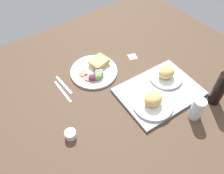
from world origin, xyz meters
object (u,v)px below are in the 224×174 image
at_px(bread_plate_near, 166,75).
at_px(drinking_glass, 197,109).
at_px(serving_tray, 159,92).
at_px(espresso_cup, 71,134).
at_px(plate_with_salad, 95,70).
at_px(sticky_note, 132,57).
at_px(soda_bottle, 220,89).
at_px(knife, 63,91).
at_px(fork, 64,85).
at_px(bread_plate_far, 153,102).

xyz_separation_m(bread_plate_near, drinking_glass, (0.06, 0.27, 0.02)).
bearing_deg(serving_tray, espresso_cup, -6.12).
distance_m(plate_with_salad, drinking_glass, 0.63).
relative_size(serving_tray, sticky_note, 8.04).
bearing_deg(soda_bottle, knife, -41.19).
relative_size(serving_tray, drinking_glass, 3.46).
bearing_deg(plate_with_salad, sticky_note, 174.53).
bearing_deg(sticky_note, serving_tray, 76.88).
xyz_separation_m(soda_bottle, fork, (0.61, -0.60, -0.10)).
xyz_separation_m(drinking_glass, knife, (0.48, -0.56, -0.06)).
distance_m(soda_bottle, sticky_note, 0.57).
bearing_deg(bread_plate_near, bread_plate_far, 26.40).
relative_size(soda_bottle, espresso_cup, 3.66).
bearing_deg(knife, soda_bottle, 48.83).
xyz_separation_m(soda_bottle, espresso_cup, (0.74, -0.28, -0.08)).
bearing_deg(drinking_glass, knife, -49.70).
height_order(bread_plate_near, espresso_cup, bread_plate_near).
relative_size(bread_plate_far, fork, 1.27).
height_order(soda_bottle, sticky_note, soda_bottle).
bearing_deg(espresso_cup, sticky_note, -156.62).
bearing_deg(knife, drinking_glass, 40.32).
xyz_separation_m(bread_plate_far, sticky_note, (-0.18, -0.37, -0.04)).
xyz_separation_m(bread_plate_far, espresso_cup, (0.44, -0.11, -0.02)).
xyz_separation_m(bread_plate_near, espresso_cup, (0.64, -0.01, -0.03)).
bearing_deg(knife, fork, 143.14).
relative_size(serving_tray, knife, 2.37).
distance_m(drinking_glass, fork, 0.75).
bearing_deg(bread_plate_far, espresso_cup, -13.32).
xyz_separation_m(bread_plate_far, soda_bottle, (-0.30, 0.18, 0.06)).
relative_size(bread_plate_near, drinking_glass, 1.48).
height_order(bread_plate_near, soda_bottle, soda_bottle).
xyz_separation_m(bread_plate_near, bread_plate_far, (0.20, 0.10, -0.00)).
distance_m(plate_with_salad, fork, 0.21).
height_order(espresso_cup, fork, espresso_cup).
height_order(bread_plate_near, fork, bread_plate_near).
bearing_deg(soda_bottle, drinking_glass, 0.33).
bearing_deg(bread_plate_far, knife, -48.48).
height_order(serving_tray, bread_plate_far, bread_plate_far).
bearing_deg(fork, knife, -39.38).
bearing_deg(plate_with_salad, knife, 3.84).
bearing_deg(bread_plate_near, fork, -32.61).
distance_m(fork, sticky_note, 0.49).
xyz_separation_m(serving_tray, drinking_glass, (-0.04, 0.22, 0.06)).
xyz_separation_m(plate_with_salad, espresso_cup, (0.34, 0.30, 0.00)).
relative_size(serving_tray, soda_bottle, 2.20).
relative_size(bread_plate_near, fork, 1.13).
bearing_deg(bread_plate_far, bread_plate_near, -153.60).
bearing_deg(drinking_glass, plate_with_salad, -67.49).
distance_m(bread_plate_far, drinking_glass, 0.22).
bearing_deg(serving_tray, plate_with_salad, -60.08).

